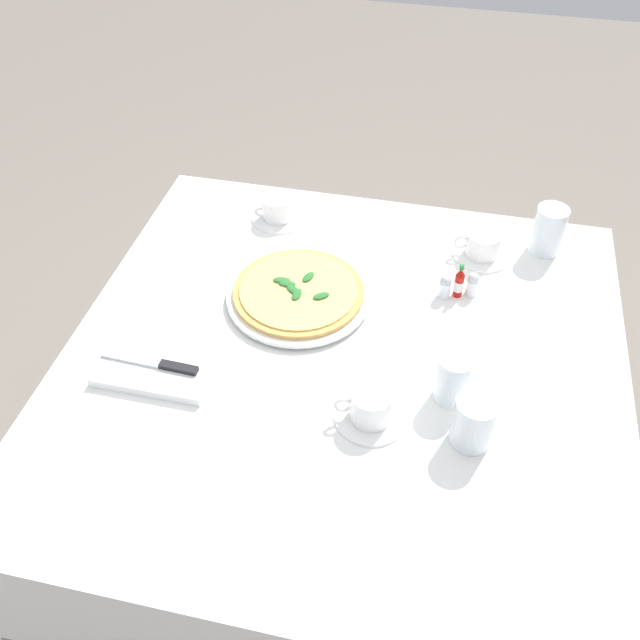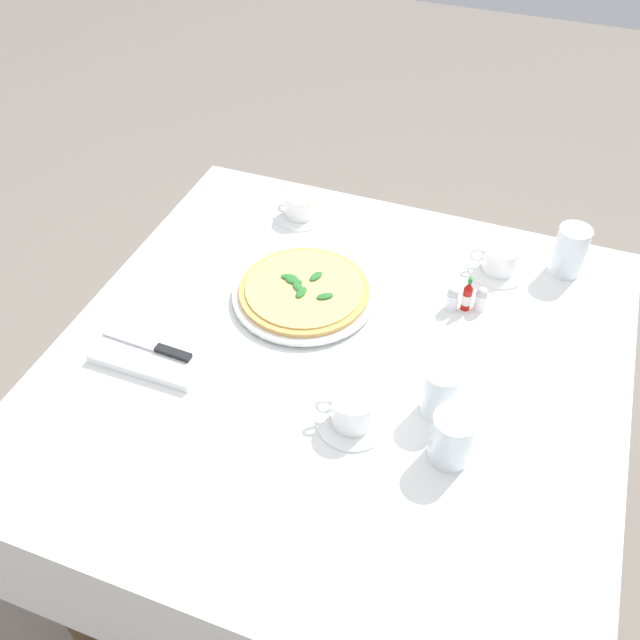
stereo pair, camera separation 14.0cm
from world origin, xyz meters
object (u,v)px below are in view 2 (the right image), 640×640
object	(u,v)px
water_glass_back_corner	(452,440)
salt_shaker	(452,299)
pizza_plate	(304,294)
pizza	(304,289)
hot_sauce_bottle	(467,296)
water_glass_center_back	(569,253)
napkin_folded	(153,351)
coffee_cup_far_right	(352,412)
coffee_cup_left_edge	(300,207)
water_glass_right_edge	(440,393)
pepper_shaker	(481,300)
dinner_knife	(151,346)
coffee_cup_near_right	(499,261)

from	to	relation	value
water_glass_back_corner	salt_shaker	size ratio (longest dim) A/B	1.80
pizza_plate	pizza	xyz separation A→B (m)	(0.00, -0.00, 0.01)
pizza	hot_sauce_bottle	xyz separation A→B (m)	(-0.33, -0.09, 0.01)
pizza_plate	water_glass_center_back	bearing A→B (deg)	-150.65
water_glass_back_corner	hot_sauce_bottle	bearing A→B (deg)	-82.29
pizza_plate	napkin_folded	bearing A→B (deg)	49.85
pizza_plate	pizza	world-z (taller)	pizza
pizza_plate	coffee_cup_far_right	world-z (taller)	coffee_cup_far_right
coffee_cup_left_edge	water_glass_right_edge	bearing A→B (deg)	134.02
pizza_plate	water_glass_back_corner	size ratio (longest dim) A/B	3.01
water_glass_back_corner	pepper_shaker	bearing A→B (deg)	-86.61
pizza	salt_shaker	world-z (taller)	salt_shaker
coffee_cup_left_edge	water_glass_back_corner	xyz separation A→B (m)	(-0.50, 0.56, 0.02)
pizza_plate	napkin_folded	world-z (taller)	napkin_folded
water_glass_right_edge	coffee_cup_far_right	bearing A→B (deg)	31.10
pepper_shaker	water_glass_back_corner	bearing A→B (deg)	93.39
water_glass_back_corner	dinner_knife	distance (m)	0.60
pizza	hot_sauce_bottle	distance (m)	0.34
coffee_cup_near_right	water_glass_back_corner	size ratio (longest dim) A/B	1.31
napkin_folded	water_glass_center_back	bearing A→B (deg)	-142.89
pizza_plate	water_glass_back_corner	distance (m)	0.48
napkin_folded	salt_shaker	world-z (taller)	salt_shaker
salt_shaker	pepper_shaker	size ratio (longest dim) A/B	1.00
coffee_cup_near_right	napkin_folded	distance (m)	0.76
coffee_cup_left_edge	water_glass_back_corner	size ratio (longest dim) A/B	1.29
hot_sauce_bottle	pepper_shaker	xyz separation A→B (m)	(-0.03, -0.01, -0.01)
pizza_plate	salt_shaker	distance (m)	0.31
coffee_cup_left_edge	dinner_knife	xyz separation A→B (m)	(0.10, 0.53, -0.00)
napkin_folded	hot_sauce_bottle	world-z (taller)	hot_sauce_bottle
coffee_cup_left_edge	salt_shaker	world-z (taller)	coffee_cup_left_edge
water_glass_right_edge	napkin_folded	xyz separation A→B (m)	(0.55, 0.06, -0.04)
coffee_cup_far_right	hot_sauce_bottle	size ratio (longest dim) A/B	1.58
water_glass_center_back	salt_shaker	bearing A→B (deg)	44.84
pizza_plate	pepper_shaker	world-z (taller)	pepper_shaker
pizza_plate	dinner_knife	bearing A→B (deg)	49.47
water_glass_right_edge	water_glass_center_back	xyz separation A→B (m)	(-0.17, -0.48, 0.00)
water_glass_right_edge	water_glass_center_back	bearing A→B (deg)	-109.57
water_glass_center_back	napkin_folded	distance (m)	0.91
hot_sauce_bottle	napkin_folded	bearing A→B (deg)	32.36
water_glass_back_corner	pepper_shaker	world-z (taller)	water_glass_back_corner
coffee_cup_far_right	pepper_shaker	size ratio (longest dim) A/B	2.33
hot_sauce_bottle	water_glass_right_edge	bearing A→B (deg)	91.84
water_glass_center_back	pepper_shaker	distance (m)	0.24
pizza	coffee_cup_far_right	distance (m)	0.34
hot_sauce_bottle	salt_shaker	xyz separation A→B (m)	(0.03, 0.01, -0.01)
dinner_knife	pizza_plate	bearing A→B (deg)	-128.06
coffee_cup_far_right	salt_shaker	size ratio (longest dim) A/B	2.33
coffee_cup_far_right	coffee_cup_near_right	bearing A→B (deg)	-108.23
water_glass_back_corner	napkin_folded	bearing A→B (deg)	-2.96
coffee_cup_far_right	napkin_folded	bearing A→B (deg)	-3.17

